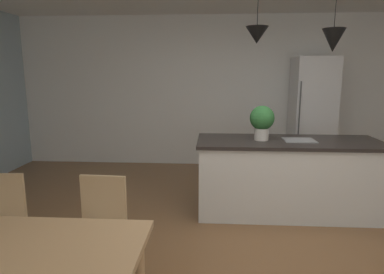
{
  "coord_description": "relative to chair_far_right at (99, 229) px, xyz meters",
  "views": [
    {
      "loc": [
        -0.51,
        -2.87,
        1.67
      ],
      "look_at": [
        -0.72,
        0.5,
        1.03
      ],
      "focal_mm": 31.0,
      "sensor_mm": 36.0,
      "label": 1
    }
  ],
  "objects": [
    {
      "name": "wall_back_kitchen",
      "position": [
        1.4,
        3.75,
        0.88
      ],
      "size": [
        10.0,
        0.12,
        2.7
      ],
      "primitive_type": "cube",
      "color": "white",
      "rests_on": "ground_plane"
    },
    {
      "name": "potted_plant_on_island",
      "position": [
        1.47,
        1.53,
        0.66
      ],
      "size": [
        0.29,
        0.29,
        0.41
      ],
      "color": "beige",
      "rests_on": "kitchen_island"
    },
    {
      "name": "chair_far_right",
      "position": [
        0.0,
        0.0,
        0.0
      ],
      "size": [
        0.42,
        0.42,
        0.87
      ],
      "color": "tan",
      "rests_on": "ground_plane"
    },
    {
      "name": "ground_plane",
      "position": [
        1.4,
        0.49,
        -0.49
      ],
      "size": [
        10.0,
        8.4,
        0.04
      ],
      "primitive_type": "cube",
      "color": "brown"
    },
    {
      "name": "kitchen_island",
      "position": [
        1.8,
        1.53,
        -0.01
      ],
      "size": [
        2.17,
        0.83,
        0.91
      ],
      "color": "silver",
      "rests_on": "ground_plane"
    },
    {
      "name": "pendant_over_island_aux",
      "position": [
        2.22,
        1.53,
        1.57
      ],
      "size": [
        0.25,
        0.25,
        0.78
      ],
      "color": "black"
    },
    {
      "name": "pendant_over_island_main",
      "position": [
        1.37,
        1.53,
        1.63
      ],
      "size": [
        0.26,
        0.26,
        0.69
      ],
      "color": "black"
    },
    {
      "name": "refrigerator",
      "position": [
        2.57,
        3.35,
        0.5
      ],
      "size": [
        0.67,
        0.67,
        1.96
      ],
      "color": "silver",
      "rests_on": "ground_plane"
    }
  ]
}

